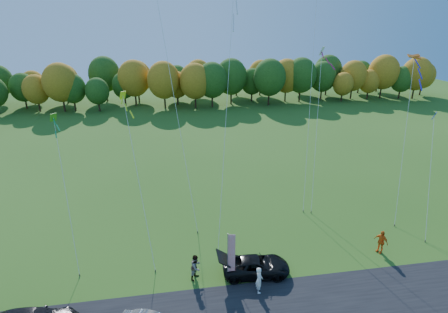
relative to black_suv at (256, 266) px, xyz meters
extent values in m
plane|color=#275215|center=(-1.39, 0.12, -0.68)|extent=(160.00, 160.00, 0.00)
imported|color=black|center=(0.00, 0.00, 0.00)|extent=(5.08, 2.71, 1.36)
imported|color=white|center=(-0.25, -1.79, 0.30)|extent=(0.54, 0.76, 1.96)
imported|color=gray|center=(-4.37, 0.24, 0.29)|extent=(1.15, 1.19, 1.94)
imported|color=orange|center=(10.46, 0.94, 0.29)|extent=(0.96, 1.23, 1.95)
cylinder|color=#999999|center=(-2.22, -0.60, 1.37)|extent=(0.06, 0.06, 4.10)
cube|color=red|center=(-1.96, -0.64, 1.78)|extent=(0.51, 0.11, 3.08)
cube|color=navy|center=(-1.96, -0.61, 2.92)|extent=(0.51, 0.10, 0.80)
cylinder|color=#4C3F33|center=(-3.77, 5.91, -0.58)|extent=(0.08, 0.08, 0.20)
cylinder|color=#4C3F33|center=(6.72, 7.89, -0.58)|extent=(0.08, 0.08, 0.20)
cylinder|color=#4C3F33|center=(-2.41, 2.86, -0.58)|extent=(0.08, 0.08, 0.20)
cylinder|color=#4C3F33|center=(13.97, 4.18, -0.58)|extent=(0.08, 0.08, 0.20)
cube|color=#D36117|center=(19.03, 12.54, 13.31)|extent=(2.84, 1.00, 1.11)
cylinder|color=#4C3F33|center=(-7.32, 1.37, -0.58)|extent=(0.08, 0.08, 0.20)
cube|color=#FDFF1A|center=(-9.07, 7.43, 11.36)|extent=(1.09, 1.09, 1.29)
cylinder|color=#4C3F33|center=(-12.77, 1.77, -0.58)|extent=(0.08, 0.08, 0.20)
cube|color=#449A19|center=(-14.26, 7.07, 9.93)|extent=(1.08, 1.08, 1.28)
cylinder|color=#4C3F33|center=(7.40, 7.58, -0.58)|extent=(0.08, 0.08, 0.20)
cube|color=silver|center=(10.04, 14.58, 13.84)|extent=(1.45, 1.45, 1.73)
cylinder|color=#4C3F33|center=(15.03, 1.53, -0.58)|extent=(0.08, 0.08, 0.20)
cube|color=#0C0EB4|center=(17.53, 6.50, 8.87)|extent=(1.10, 1.10, 1.30)
camera|label=1|loc=(-5.65, -20.17, 16.76)|focal=28.00mm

